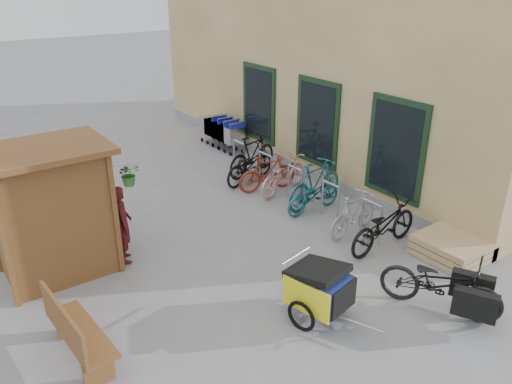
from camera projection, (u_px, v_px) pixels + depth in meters
ground at (282, 275)px, 9.08m from camera, size 80.00×80.00×0.00m
building at (363, 32)px, 14.49m from camera, size 6.07×13.00×7.00m
kiosk at (44, 196)px, 8.55m from camera, size 2.49×1.65×2.40m
bike_rack at (295, 181)px, 11.89m from camera, size 0.05×5.35×0.86m
pallet_stack at (450, 249)px, 9.56m from camera, size 1.00×1.20×0.40m
bench at (75, 331)px, 6.90m from camera, size 0.57×1.59×0.99m
shopping_carts at (221, 129)px, 15.54m from camera, size 0.57×1.92×1.02m
child_trailer at (319, 287)px, 7.82m from camera, size 1.05×1.67×0.96m
cargo_bike at (443, 284)px, 7.95m from camera, size 1.44×2.01×1.01m
person_kiosk at (122, 224)px, 9.28m from camera, size 0.49×0.63×1.54m
bike_0 at (384, 225)px, 9.82m from camera, size 1.93×0.78×1.00m
bike_1 at (354, 214)px, 10.37m from camera, size 1.58×0.66×0.92m
bike_2 at (313, 195)px, 11.39m from camera, size 1.57×0.59×0.81m
bike_3 at (315, 184)px, 11.61m from camera, size 1.90×0.81×1.11m
bike_4 at (283, 175)px, 12.38m from camera, size 1.87×1.08×0.93m
bike_5 at (267, 173)px, 12.47m from camera, size 1.61×0.73×0.93m
bike_6 at (250, 165)px, 13.02m from camera, size 1.88×1.06×0.93m
bike_7 at (252, 155)px, 13.47m from camera, size 1.91×0.97×1.10m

